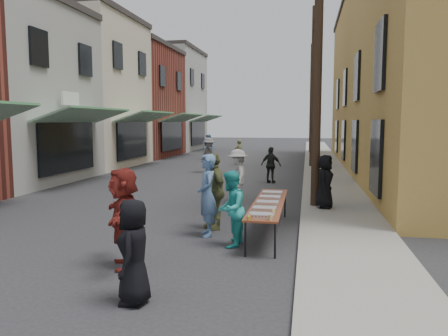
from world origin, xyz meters
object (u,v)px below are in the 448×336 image
at_px(guest_front_a, 134,252).
at_px(catering_tray_sausage, 262,215).
at_px(utility_pole_near, 318,58).
at_px(utility_pole_mid, 313,88).
at_px(serving_table, 269,204).
at_px(server, 325,181).
at_px(guest_front_c, 231,209).
at_px(utility_pole_far, 311,99).

bearing_deg(guest_front_a, catering_tray_sausage, 141.99).
bearing_deg(catering_tray_sausage, utility_pole_near, 77.16).
distance_m(utility_pole_mid, serving_table, 15.77).
bearing_deg(server, catering_tray_sausage, 176.59).
distance_m(guest_front_a, guest_front_c, 3.25).
distance_m(utility_pole_mid, utility_pole_far, 12.00).
distance_m(catering_tray_sausage, guest_front_a, 3.12).
bearing_deg(utility_pole_near, utility_pole_far, 90.00).
distance_m(utility_pole_mid, server, 12.90).
distance_m(serving_table, guest_front_c, 1.41).
distance_m(utility_pole_near, guest_front_a, 8.90).
xyz_separation_m(utility_pole_far, guest_front_a, (-2.70, -31.61, -3.73)).
bearing_deg(utility_pole_mid, guest_front_c, -96.31).
bearing_deg(guest_front_a, utility_pole_mid, 164.52).
height_order(utility_pole_mid, utility_pole_far, same).
height_order(serving_table, guest_front_c, guest_front_c).
bearing_deg(catering_tray_sausage, server, 72.93).
bearing_deg(serving_table, utility_pole_mid, 85.80).
bearing_deg(guest_front_a, server, 150.02).
height_order(utility_pole_near, utility_pole_far, same).
height_order(catering_tray_sausage, server, server).
xyz_separation_m(utility_pole_near, server, (0.27, -0.38, -3.61)).
relative_size(utility_pole_mid, guest_front_c, 5.55).
bearing_deg(utility_pole_mid, guest_front_a, -97.84).
xyz_separation_m(utility_pole_far, serving_table, (-1.12, -27.27, -3.79)).
distance_m(serving_table, guest_front_a, 4.62).
xyz_separation_m(guest_front_c, server, (2.10, 4.11, 0.08)).
bearing_deg(guest_front_c, utility_pole_near, 162.51).
xyz_separation_m(utility_pole_far, server, (0.27, -24.38, -3.61)).
bearing_deg(utility_pole_far, catering_tray_sausage, -92.22).
distance_m(utility_pole_far, server, 24.64).
height_order(utility_pole_mid, guest_front_c, utility_pole_mid).
distance_m(utility_pole_far, guest_front_a, 31.95).
bearing_deg(server, guest_front_a, 171.33).
relative_size(catering_tray_sausage, server, 0.32).
relative_size(catering_tray_sausage, guest_front_a, 0.32).
bearing_deg(guest_front_a, guest_front_c, 156.71).
relative_size(utility_pole_far, guest_front_a, 5.84).
distance_m(utility_pole_far, guest_front_c, 28.78).
relative_size(utility_pole_far, server, 5.72).
bearing_deg(server, utility_pole_far, 14.31).
relative_size(catering_tray_sausage, guest_front_c, 0.31).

